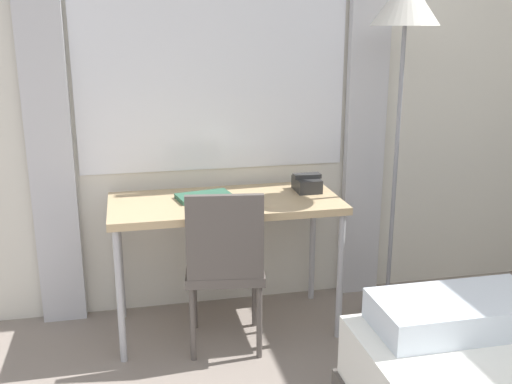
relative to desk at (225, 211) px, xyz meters
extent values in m
cube|color=silver|center=(-0.05, 0.37, 0.66)|extent=(5.48, 0.05, 2.70)
cube|color=white|center=(0.00, 0.34, 0.91)|extent=(1.54, 0.01, 1.50)
cube|color=silver|center=(-0.91, 0.30, 0.61)|extent=(0.24, 0.06, 2.60)
cube|color=silver|center=(0.91, 0.30, 0.61)|extent=(0.24, 0.06, 2.60)
cube|color=tan|center=(0.00, 0.00, 0.04)|extent=(1.24, 0.57, 0.04)
cylinder|color=#B2B2B7|center=(-0.58, -0.25, -0.33)|extent=(0.04, 0.04, 0.72)
cylinder|color=#B2B2B7|center=(0.58, -0.25, -0.33)|extent=(0.04, 0.04, 0.72)
cylinder|color=#B2B2B7|center=(-0.58, 0.25, -0.33)|extent=(0.04, 0.04, 0.72)
cylinder|color=#B2B2B7|center=(0.58, 0.25, -0.33)|extent=(0.04, 0.04, 0.72)
cube|color=#59514C|center=(-0.04, -0.17, -0.26)|extent=(0.45, 0.45, 0.05)
cube|color=#59514C|center=(-0.06, -0.35, -0.02)|extent=(0.38, 0.09, 0.43)
cylinder|color=#59514C|center=(-0.23, -0.31, -0.49)|extent=(0.03, 0.03, 0.40)
cylinder|color=#59514C|center=(0.11, -0.36, -0.49)|extent=(0.03, 0.03, 0.40)
cylinder|color=#59514C|center=(-0.18, 0.02, -0.49)|extent=(0.03, 0.03, 0.40)
cylinder|color=#59514C|center=(0.16, -0.02, -0.49)|extent=(0.03, 0.03, 0.40)
cube|color=silver|center=(0.68, -1.22, -0.07)|extent=(0.64, 0.32, 0.12)
cylinder|color=#4C4C51|center=(0.95, -0.05, -0.68)|extent=(0.29, 0.29, 0.03)
cylinder|color=gray|center=(0.95, -0.05, 0.15)|extent=(0.02, 0.02, 1.63)
cone|color=silver|center=(0.95, -0.05, 1.10)|extent=(0.36, 0.36, 0.25)
cube|color=#2D2D2D|center=(0.48, 0.08, 0.10)|extent=(0.13, 0.18, 0.08)
cube|color=#2D2D2D|center=(0.48, 0.08, 0.15)|extent=(0.15, 0.06, 0.02)
cube|color=#33664C|center=(-0.11, 0.05, 0.08)|extent=(0.32, 0.22, 0.02)
cube|color=white|center=(-0.11, 0.05, 0.08)|extent=(0.30, 0.21, 0.01)
camera|label=1|loc=(-0.50, -3.05, 0.99)|focal=42.00mm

